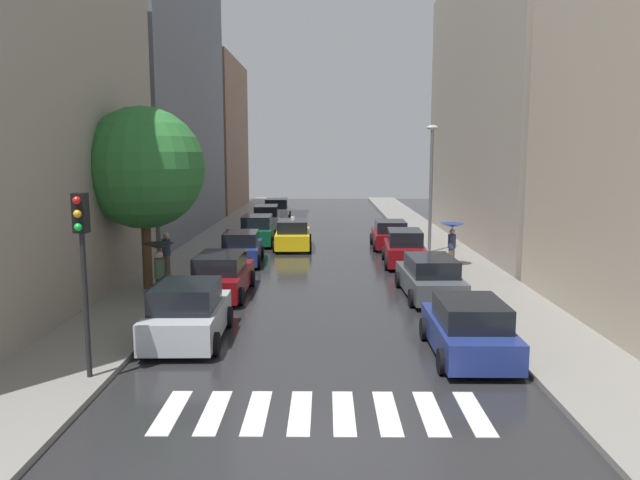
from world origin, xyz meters
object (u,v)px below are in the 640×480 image
at_px(parked_car_right_third, 404,249).
at_px(traffic_light_left_corner, 82,244).
at_px(lamp_post_right, 431,179).
at_px(parked_car_left_fifth, 267,219).
at_px(pedestrian_by_kerb, 166,253).
at_px(parked_car_left_third, 241,249).
at_px(parked_car_left_nearest, 187,314).
at_px(parked_car_left_second, 221,276).
at_px(street_tree_left, 143,168).
at_px(parked_car_right_nearest, 469,330).
at_px(taxi_midroad, 293,235).
at_px(parked_car_right_second, 430,278).
at_px(parked_car_left_fourth, 257,231).
at_px(parked_car_left_sixth, 277,211).
at_px(pedestrian_foreground, 452,234).
at_px(pedestrian_near_tree, 159,260).
at_px(parked_car_right_fourth, 390,235).

xyz_separation_m(parked_car_right_third, traffic_light_left_corner, (-9.28, -15.10, 2.49)).
bearing_deg(lamp_post_right, parked_car_left_fifth, 133.23).
bearing_deg(pedestrian_by_kerb, parked_car_left_third, 102.36).
relative_size(parked_car_left_nearest, parked_car_left_second, 0.88).
distance_m(street_tree_left, traffic_light_left_corner, 9.55).
bearing_deg(parked_car_right_nearest, taxi_midroad, 17.33).
xyz_separation_m(parked_car_left_nearest, parked_car_left_second, (0.01, 5.62, -0.04)).
xyz_separation_m(parked_car_right_second, street_tree_left, (-10.73, 0.71, 4.03)).
relative_size(parked_car_left_fourth, lamp_post_right, 0.68).
distance_m(parked_car_left_fifth, parked_car_left_sixth, 5.50).
relative_size(parked_car_left_second, parked_car_left_sixth, 1.04).
xyz_separation_m(parked_car_left_nearest, pedestrian_foreground, (9.78, 11.03, 0.84)).
bearing_deg(lamp_post_right, parked_car_right_second, -99.54).
bearing_deg(pedestrian_near_tree, parked_car_left_fifth, -152.11).
relative_size(parked_car_left_third, parked_car_right_second, 0.86).
bearing_deg(parked_car_left_third, parked_car_right_nearest, -152.25).
relative_size(parked_car_right_second, pedestrian_foreground, 2.43).
relative_size(parked_car_left_second, parked_car_left_fifth, 0.98).
bearing_deg(parked_car_left_second, parked_car_left_fourth, 0.84).
relative_size(taxi_midroad, pedestrian_by_kerb, 2.37).
bearing_deg(parked_car_right_nearest, pedestrian_by_kerb, 47.09).
xyz_separation_m(parked_car_left_third, traffic_light_left_corner, (-1.46, -15.39, 2.54)).
bearing_deg(taxi_midroad, parked_car_right_fourth, -88.27).
bearing_deg(parked_car_right_second, parked_car_left_sixth, 15.13).
bearing_deg(lamp_post_right, parked_car_right_nearest, -96.01).
distance_m(street_tree_left, lamp_post_right, 15.12).
bearing_deg(parked_car_left_fifth, parked_car_right_nearest, -166.05).
distance_m(parked_car_left_sixth, parked_car_right_second, 26.24).
bearing_deg(parked_car_left_sixth, parked_car_right_nearest, -168.49).
bearing_deg(street_tree_left, parked_car_left_fifth, 81.65).
xyz_separation_m(parked_car_left_fifth, parked_car_right_second, (7.96, -19.60, -0.07)).
distance_m(parked_car_left_second, pedestrian_by_kerb, 4.10).
bearing_deg(parked_car_right_second, parked_car_right_third, -0.74).
bearing_deg(parked_car_left_nearest, parked_car_left_sixth, -1.53).
height_order(parked_car_right_third, traffic_light_left_corner, traffic_light_left_corner).
height_order(taxi_midroad, pedestrian_near_tree, pedestrian_near_tree).
bearing_deg(pedestrian_foreground, parked_car_left_fourth, 88.47).
height_order(parked_car_left_third, parked_car_left_fourth, parked_car_left_fourth).
distance_m(pedestrian_foreground, street_tree_left, 13.96).
xyz_separation_m(parked_car_right_fourth, pedestrian_by_kerb, (-10.38, -8.55, 0.39)).
bearing_deg(pedestrian_near_tree, parked_car_left_sixth, -151.77).
height_order(pedestrian_by_kerb, street_tree_left, street_tree_left).
bearing_deg(traffic_light_left_corner, parked_car_left_fourth, 85.91).
distance_m(parked_car_right_second, taxi_midroad, 12.74).
bearing_deg(lamp_post_right, traffic_light_left_corner, -121.31).
bearing_deg(taxi_midroad, parked_car_left_sixth, 6.62).
bearing_deg(parked_car_left_third, taxi_midroad, -28.44).
height_order(street_tree_left, lamp_post_right, street_tree_left).
bearing_deg(parked_car_left_sixth, parked_car_right_fourth, -152.85).
bearing_deg(pedestrian_by_kerb, parked_car_right_nearest, 5.91).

